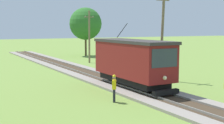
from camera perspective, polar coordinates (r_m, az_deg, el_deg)
red_tram at (r=24.07m, az=3.78°, el=0.19°), size 2.60×8.54×4.79m
utility_pole_mid at (r=28.22m, az=9.19°, el=5.08°), size 1.40×0.66×8.17m
utility_pole_far at (r=41.95m, az=-4.19°, el=4.74°), size 1.40×0.30×7.01m
second_worker at (r=19.89m, az=0.40°, el=-4.62°), size 0.41×0.45×1.78m
tree_left_near at (r=52.45m, az=-4.88°, el=7.02°), size 5.40×5.40×8.10m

